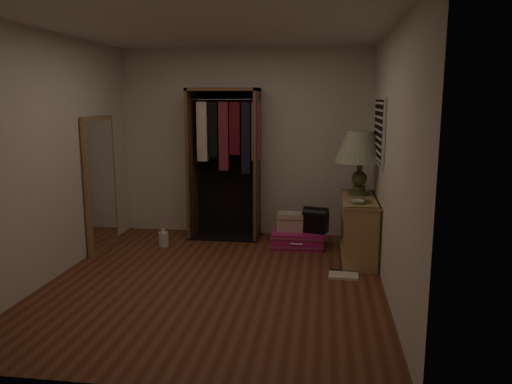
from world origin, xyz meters
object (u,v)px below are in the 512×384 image
train_case (291,222)px  table_lamp (360,148)px  open_wardrobe (227,150)px  pink_suitcase (297,239)px  black_bag (315,219)px  console_bookshelf (358,226)px  floor_mirror (101,183)px  white_jug (164,239)px

train_case → table_lamp: table_lamp is taller
open_wardrobe → pink_suitcase: (1.01, -0.38, -1.12)m
train_case → black_bag: bearing=-7.2°
console_bookshelf → pink_suitcase: console_bookshelf is taller
console_bookshelf → open_wardrobe: (-1.76, 0.73, 0.83)m
pink_suitcase → black_bag: bearing=-2.1°
open_wardrobe → table_lamp: open_wardrobe is taller
floor_mirror → train_case: bearing=10.2°
black_bag → pink_suitcase: bearing=-165.0°
white_jug → table_lamp: bearing=1.5°
open_wardrobe → black_bag: (1.24, -0.38, -0.85)m
open_wardrobe → floor_mirror: open_wardrobe is taller
train_case → black_bag: (0.32, -0.04, 0.05)m
train_case → white_jug: bearing=-171.8°
black_bag → table_lamp: (0.52, -0.14, 0.94)m
floor_mirror → train_case: (2.39, 0.43, -0.52)m
floor_mirror → white_jug: 1.07m
train_case → black_bag: black_bag is taller
pink_suitcase → train_case: 0.24m
pink_suitcase → table_lamp: bearing=-12.1°
open_wardrobe → floor_mirror: (-1.48, -0.77, -0.38)m
train_case → table_lamp: size_ratio=0.42×
pink_suitcase → white_jug: size_ratio=3.01×
pink_suitcase → train_case: train_case is taller
table_lamp → open_wardrobe: bearing=163.5°
black_bag → train_case: bearing=-170.8°
train_case → table_lamp: bearing=-12.4°
console_bookshelf → white_jug: console_bookshelf is taller
console_bookshelf → white_jug: 2.52m
console_bookshelf → table_lamp: (0.00, 0.21, 0.92)m
table_lamp → console_bookshelf: bearing=-91.2°
floor_mirror → white_jug: (0.74, 0.18, -0.75)m
floor_mirror → black_bag: 2.79m
floor_mirror → white_jug: size_ratio=7.39×
open_wardrobe → pink_suitcase: size_ratio=2.96×
open_wardrobe → train_case: bearing=-20.5°
open_wardrobe → white_jug: (-0.74, -0.59, -1.13)m
black_bag → table_lamp: 1.08m
console_bookshelf → open_wardrobe: open_wardrobe is taller
console_bookshelf → table_lamp: table_lamp is taller
open_wardrobe → table_lamp: bearing=-16.5°
console_bookshelf → white_jug: (-2.50, 0.14, -0.30)m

